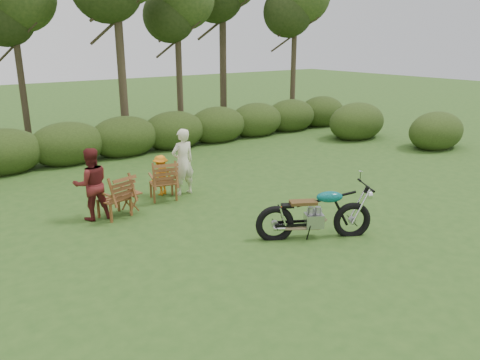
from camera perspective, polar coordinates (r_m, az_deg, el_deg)
ground at (r=10.10m, az=6.77°, el=-6.76°), size 80.00×80.00×0.00m
tree_line at (r=17.82m, az=-14.11°, el=15.73°), size 22.52×11.62×8.14m
motorcycle at (r=10.09m, az=8.90°, el=-6.88°), size 2.47×1.91×1.33m
lawn_chair_right at (r=12.40m, az=-9.27°, el=-2.29°), size 0.89×0.89×1.05m
lawn_chair_left at (r=11.44m, az=-14.93°, el=-4.33°), size 0.88×0.88×1.04m
side_table at (r=11.48m, az=-13.26°, el=-2.76°), size 0.56×0.50×0.51m
cup at (r=11.36m, az=-13.06°, el=-1.32°), size 0.16×0.16×0.10m
adult_a at (r=12.71m, az=-6.84°, el=-1.70°), size 0.67×0.46×1.79m
adult_b at (r=11.46m, az=-17.29°, el=-4.50°), size 0.90×0.75×1.68m
child at (r=12.76m, az=-9.49°, el=-1.75°), size 0.78×0.57×1.08m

